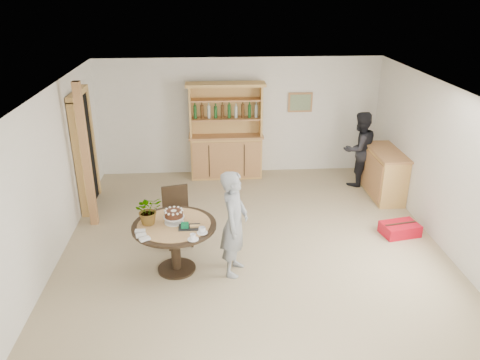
% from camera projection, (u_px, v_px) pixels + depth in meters
% --- Properties ---
extents(ground, '(7.00, 7.00, 0.00)m').
position_uv_depth(ground, '(254.00, 254.00, 7.30)').
color(ground, tan).
rests_on(ground, ground).
extents(room_shell, '(6.04, 7.04, 2.52)m').
position_uv_depth(room_shell, '(256.00, 149.00, 6.62)').
color(room_shell, white).
rests_on(room_shell, ground).
extents(doorway, '(0.13, 1.10, 2.18)m').
position_uv_depth(doorway, '(84.00, 149.00, 8.51)').
color(doorway, black).
rests_on(doorway, ground).
extents(pine_post, '(0.12, 0.12, 2.50)m').
position_uv_depth(pine_post, '(86.00, 157.00, 7.74)').
color(pine_post, '#B57B4C').
rests_on(pine_post, ground).
extents(hutch, '(1.62, 0.54, 2.04)m').
position_uv_depth(hutch, '(226.00, 146.00, 9.98)').
color(hutch, tan).
rests_on(hutch, ground).
extents(sideboard, '(0.54, 1.26, 0.94)m').
position_uv_depth(sideboard, '(384.00, 173.00, 9.11)').
color(sideboard, tan).
rests_on(sideboard, ground).
extents(dining_table, '(1.20, 1.20, 0.76)m').
position_uv_depth(dining_table, '(175.00, 234.00, 6.68)').
color(dining_table, black).
rests_on(dining_table, ground).
extents(dining_chair, '(0.51, 0.51, 0.95)m').
position_uv_depth(dining_chair, '(177.00, 212.00, 7.47)').
color(dining_chair, black).
rests_on(dining_chair, ground).
extents(birthday_cake, '(0.30, 0.30, 0.20)m').
position_uv_depth(birthday_cake, '(174.00, 215.00, 6.62)').
color(birthday_cake, white).
rests_on(birthday_cake, dining_table).
extents(flower_vase, '(0.47, 0.44, 0.42)m').
position_uv_depth(flower_vase, '(148.00, 210.00, 6.56)').
color(flower_vase, '#3F7233').
rests_on(flower_vase, dining_table).
extents(gift_tray, '(0.30, 0.20, 0.08)m').
position_uv_depth(gift_tray, '(189.00, 226.00, 6.51)').
color(gift_tray, black).
rests_on(gift_tray, dining_table).
extents(coffee_cup_a, '(0.15, 0.15, 0.09)m').
position_uv_depth(coffee_cup_a, '(202.00, 230.00, 6.38)').
color(coffee_cup_a, white).
rests_on(coffee_cup_a, dining_table).
extents(coffee_cup_b, '(0.15, 0.15, 0.08)m').
position_uv_depth(coffee_cup_b, '(193.00, 237.00, 6.21)').
color(coffee_cup_b, white).
rests_on(coffee_cup_b, dining_table).
extents(napkins, '(0.24, 0.33, 0.03)m').
position_uv_depth(napkins, '(142.00, 235.00, 6.30)').
color(napkins, white).
rests_on(napkins, dining_table).
extents(teen_boy, '(0.53, 0.66, 1.58)m').
position_uv_depth(teen_boy, '(234.00, 224.00, 6.57)').
color(teen_boy, gray).
rests_on(teen_boy, ground).
extents(adult_person, '(0.92, 0.84, 1.55)m').
position_uv_depth(adult_person, '(359.00, 149.00, 9.52)').
color(adult_person, black).
rests_on(adult_person, ground).
extents(red_suitcase, '(0.67, 0.51, 0.21)m').
position_uv_depth(red_suitcase, '(400.00, 229.00, 7.84)').
color(red_suitcase, '#B8091B').
rests_on(red_suitcase, ground).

